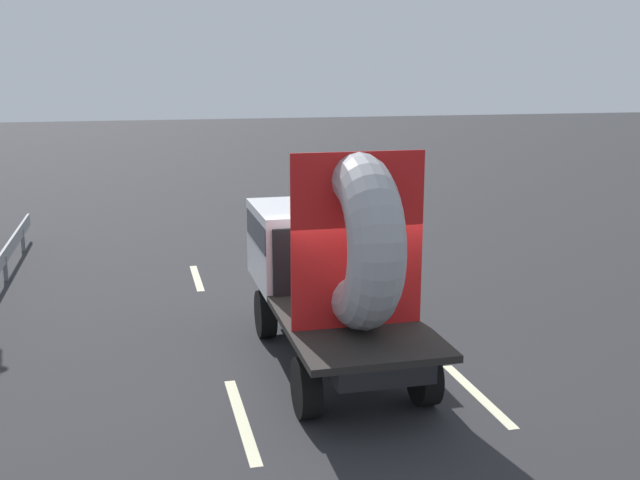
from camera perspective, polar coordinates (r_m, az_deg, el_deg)
ground_plane at (r=11.84m, az=3.04°, el=-10.23°), size 120.00×120.00×0.00m
flatbed_truck at (r=12.02m, az=0.77°, el=-1.28°), size 2.02×5.22×3.54m
distant_sedan at (r=25.56m, az=0.82°, el=3.98°), size 1.67×3.89×1.27m
lane_dash_left_near at (r=10.55m, az=-5.94°, el=-13.29°), size 0.16×2.61×0.01m
lane_dash_left_far at (r=17.30m, az=-9.29°, el=-2.84°), size 0.16×2.16×0.01m
lane_dash_right_near at (r=11.44m, az=11.82°, el=-11.35°), size 0.16×2.23×0.01m
lane_dash_right_far at (r=17.89m, az=1.78°, el=-2.15°), size 0.16×2.72×0.01m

